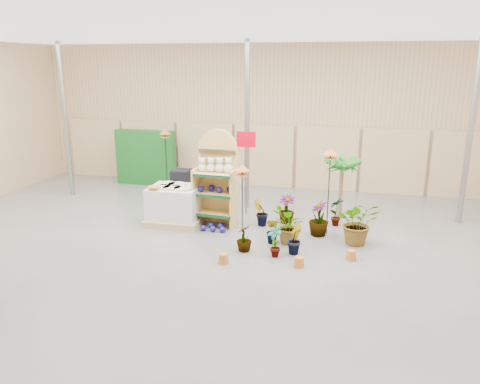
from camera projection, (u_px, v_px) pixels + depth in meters
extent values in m
cube|color=#565553|center=(209.00, 258.00, 9.83)|extent=(15.00, 12.00, 0.10)
cube|color=white|center=(205.00, 26.00, 8.60)|extent=(15.00, 12.00, 0.10)
cube|color=tan|center=(265.00, 116.00, 14.87)|extent=(15.00, 0.10, 4.50)
cylinder|color=gray|center=(65.00, 121.00, 13.76)|extent=(0.14, 0.14, 4.50)
cylinder|color=gray|center=(470.00, 134.00, 11.21)|extent=(0.14, 0.14, 4.50)
cylinder|color=gray|center=(247.00, 127.00, 12.48)|extent=(0.14, 0.14, 4.50)
cube|color=tan|center=(97.00, 148.00, 16.47)|extent=(1.90, 0.06, 2.00)
cube|color=tan|center=(149.00, 150.00, 16.01)|extent=(1.90, 0.06, 2.00)
cube|color=tan|center=(205.00, 153.00, 15.55)|extent=(1.90, 0.06, 2.00)
cube|color=tan|center=(264.00, 156.00, 15.08)|extent=(1.90, 0.06, 2.00)
cube|color=tan|center=(327.00, 159.00, 14.62)|extent=(1.90, 0.06, 2.00)
cube|color=tan|center=(393.00, 162.00, 14.16)|extent=(1.90, 0.06, 2.00)
cube|color=tan|center=(465.00, 165.00, 13.70)|extent=(1.90, 0.06, 2.00)
cube|color=tan|center=(218.00, 186.00, 11.64)|extent=(0.99, 0.15, 1.87)
cylinder|color=tan|center=(218.00, 149.00, 11.38)|extent=(0.99, 0.15, 0.99)
cube|color=tan|center=(215.00, 213.00, 11.53)|extent=(0.98, 0.61, 0.04)
cube|color=#0F3819|center=(212.00, 216.00, 11.27)|extent=(0.95, 0.09, 0.07)
cube|color=tan|center=(215.00, 194.00, 11.40)|extent=(0.98, 0.61, 0.04)
cube|color=#0F3819|center=(212.00, 197.00, 11.14)|extent=(0.95, 0.09, 0.07)
cube|color=tan|center=(215.00, 174.00, 11.26)|extent=(0.98, 0.61, 0.04)
cube|color=#0F3819|center=(211.00, 176.00, 11.01)|extent=(0.95, 0.09, 0.07)
cube|color=tan|center=(197.00, 197.00, 11.54)|extent=(0.08, 0.55, 1.43)
cube|color=tan|center=(234.00, 199.00, 11.32)|extent=(0.08, 0.55, 1.43)
sphere|color=beige|center=(202.00, 168.00, 11.37)|extent=(0.20, 0.20, 0.20)
sphere|color=beige|center=(202.00, 161.00, 11.33)|extent=(0.15, 0.15, 0.15)
sphere|color=beige|center=(211.00, 168.00, 11.32)|extent=(0.21, 0.21, 0.21)
sphere|color=beige|center=(211.00, 161.00, 11.27)|extent=(0.15, 0.15, 0.15)
sphere|color=beige|center=(220.00, 168.00, 11.27)|extent=(0.22, 0.22, 0.22)
sphere|color=beige|center=(220.00, 161.00, 11.22)|extent=(0.15, 0.15, 0.15)
sphere|color=beige|center=(228.00, 168.00, 11.21)|extent=(0.23, 0.23, 0.23)
sphere|color=beige|center=(228.00, 161.00, 11.16)|extent=(0.15, 0.15, 0.15)
sphere|color=navy|center=(201.00, 189.00, 11.43)|extent=(0.17, 0.17, 0.17)
sphere|color=navy|center=(212.00, 188.00, 11.50)|extent=(0.17, 0.17, 0.17)
sphere|color=navy|center=(219.00, 190.00, 11.32)|extent=(0.17, 0.17, 0.17)
sphere|color=navy|center=(230.00, 189.00, 11.39)|extent=(0.17, 0.17, 0.17)
sphere|color=navy|center=(203.00, 228.00, 11.22)|extent=(0.15, 0.15, 0.15)
sphere|color=navy|center=(211.00, 225.00, 11.42)|extent=(0.15, 0.15, 0.15)
sphere|color=navy|center=(213.00, 229.00, 11.16)|extent=(0.15, 0.15, 0.15)
sphere|color=navy|center=(220.00, 226.00, 11.36)|extent=(0.15, 0.15, 0.15)
sphere|color=navy|center=(222.00, 230.00, 11.11)|extent=(0.15, 0.15, 0.15)
cube|color=tan|center=(176.00, 220.00, 11.76)|extent=(1.35, 1.13, 0.17)
cube|color=silver|center=(175.00, 202.00, 11.64)|extent=(1.24, 1.02, 0.78)
cylinder|color=beige|center=(161.00, 187.00, 11.43)|extent=(0.45, 0.45, 0.04)
cylinder|color=beige|center=(172.00, 188.00, 11.37)|extent=(0.45, 0.45, 0.04)
cylinder|color=beige|center=(183.00, 188.00, 11.31)|extent=(0.45, 0.45, 0.04)
cylinder|color=beige|center=(166.00, 184.00, 11.75)|extent=(0.45, 0.45, 0.04)
cylinder|color=beige|center=(177.00, 184.00, 11.68)|extent=(0.45, 0.45, 0.04)
cube|color=black|center=(182.00, 195.00, 13.32)|extent=(0.50, 0.50, 0.50)
cube|color=black|center=(181.00, 178.00, 13.19)|extent=(0.50, 0.50, 0.50)
cube|color=#135218|center=(146.00, 158.00, 15.32)|extent=(2.00, 0.30, 1.80)
cylinder|color=gray|center=(246.00, 173.00, 12.30)|extent=(0.05, 0.05, 2.20)
cube|color=#C10014|center=(246.00, 139.00, 12.02)|extent=(0.50, 0.03, 0.40)
cylinder|color=black|center=(242.00, 204.00, 11.00)|extent=(0.02, 0.02, 1.40)
cylinder|color=#B66123|center=(242.00, 175.00, 10.81)|extent=(0.30, 0.30, 0.02)
cone|color=#B66123|center=(242.00, 168.00, 10.77)|extent=(0.34, 0.34, 0.14)
cylinder|color=black|center=(328.00, 197.00, 10.81)|extent=(0.02, 0.02, 1.82)
cylinder|color=#B66123|center=(330.00, 158.00, 10.56)|extent=(0.30, 0.30, 0.02)
cone|color=#B66123|center=(331.00, 151.00, 10.52)|extent=(0.34, 0.34, 0.14)
cylinder|color=black|center=(166.00, 165.00, 14.46)|extent=(0.02, 0.02, 1.72)
cylinder|color=#B66123|center=(165.00, 137.00, 14.23)|extent=(0.30, 0.30, 0.02)
cone|color=#B66123|center=(165.00, 131.00, 14.18)|extent=(0.34, 0.34, 0.14)
cylinder|color=brown|center=(341.00, 194.00, 11.92)|extent=(0.10, 0.10, 1.36)
imported|color=#1B6B19|center=(273.00, 231.00, 10.38)|extent=(0.41, 0.41, 0.59)
imported|color=#1B6B19|center=(289.00, 226.00, 10.34)|extent=(0.87, 0.92, 0.83)
imported|color=#1B6B19|center=(319.00, 218.00, 10.85)|extent=(0.61, 0.61, 0.84)
imported|color=#1B6B19|center=(336.00, 211.00, 11.53)|extent=(0.46, 0.45, 0.73)
imported|color=#1B6B19|center=(261.00, 213.00, 11.51)|extent=(0.48, 0.47, 0.68)
imported|color=#1B6B19|center=(244.00, 238.00, 9.97)|extent=(0.43, 0.43, 0.58)
imported|color=#1B6B19|center=(275.00, 241.00, 9.67)|extent=(0.43, 0.42, 0.68)
imported|color=#1B6B19|center=(294.00, 239.00, 9.84)|extent=(0.30, 0.36, 0.64)
imported|color=#1B6B19|center=(358.00, 222.00, 10.32)|extent=(0.99, 0.88, 1.00)
imported|color=#1B6B19|center=(286.00, 209.00, 11.74)|extent=(0.41, 0.41, 0.70)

